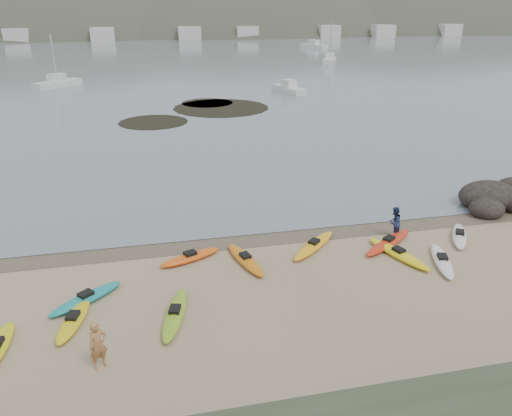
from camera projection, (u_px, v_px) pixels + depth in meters
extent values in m
plane|color=tan|center=(256.00, 235.00, 25.79)|extent=(600.00, 600.00, 0.00)
plane|color=brown|center=(257.00, 237.00, 25.52)|extent=(60.00, 60.00, 0.00)
plane|color=slate|center=(146.00, 23.00, 296.40)|extent=(1200.00, 1200.00, 0.00)
ellipsoid|color=#FFAE15|center=(314.00, 245.00, 24.28)|extent=(3.21, 3.11, 0.34)
ellipsoid|color=#E65914|center=(190.00, 257.00, 23.15)|extent=(3.12, 1.87, 0.34)
ellipsoid|color=silver|center=(459.00, 236.00, 25.27)|extent=(2.25, 3.05, 0.34)
ellipsoid|color=yellow|center=(398.00, 254.00, 23.48)|extent=(1.87, 3.88, 0.34)
ellipsoid|color=white|center=(442.00, 261.00, 22.84)|extent=(1.78, 3.46, 0.34)
ellipsoid|color=yellow|center=(74.00, 320.00, 18.56)|extent=(1.40, 3.05, 0.34)
ellipsoid|color=orange|center=(245.00, 260.00, 22.95)|extent=(1.54, 3.59, 0.34)
ellipsoid|color=teal|center=(86.00, 298.00, 19.93)|extent=(3.01, 2.62, 0.34)
ellipsoid|color=red|center=(389.00, 242.00, 24.60)|extent=(3.67, 2.81, 0.34)
ellipsoid|color=#85B424|center=(175.00, 314.00, 18.94)|extent=(1.57, 3.68, 0.34)
imported|color=#B47A48|center=(98.00, 345.00, 16.14)|extent=(0.75, 0.67, 1.71)
imported|color=navy|center=(394.00, 222.00, 25.29)|extent=(0.99, 0.97, 1.62)
ellipsoid|color=black|center=(487.00, 201.00, 29.44)|extent=(3.56, 2.77, 1.78)
ellipsoid|color=black|center=(486.00, 212.00, 28.10)|extent=(1.98, 1.78, 1.19)
ellipsoid|color=black|center=(512.00, 194.00, 30.53)|extent=(2.17, 1.98, 1.58)
cylinder|color=black|center=(153.00, 122.00, 49.85)|extent=(6.92, 6.92, 0.04)
cylinder|color=black|center=(221.00, 108.00, 56.63)|extent=(10.84, 10.84, 0.04)
cylinder|color=black|center=(207.00, 103.00, 59.28)|extent=(6.14, 6.14, 0.04)
cube|color=silver|center=(57.00, 84.00, 70.52)|extent=(6.42, 6.19, 0.98)
cube|color=silver|center=(289.00, 89.00, 66.11)|extent=(3.37, 6.58, 0.89)
cube|color=silver|center=(330.00, 60.00, 98.72)|extent=(4.99, 7.36, 1.01)
cube|color=silver|center=(314.00, 46.00, 130.08)|extent=(5.75, 8.04, 1.11)
ellipsoid|color=#384235|center=(41.00, 81.00, 199.52)|extent=(220.00, 120.00, 80.00)
ellipsoid|color=#384235|center=(239.00, 70.00, 210.06)|extent=(200.00, 110.00, 68.00)
ellipsoid|color=#384235|center=(411.00, 66.00, 236.86)|extent=(230.00, 130.00, 76.00)
cube|color=beige|center=(11.00, 36.00, 147.38)|extent=(7.00, 5.00, 4.00)
cube|color=beige|center=(95.00, 35.00, 152.20)|extent=(7.00, 5.00, 4.00)
cube|color=beige|center=(175.00, 34.00, 157.03)|extent=(7.00, 5.00, 4.00)
cube|color=beige|center=(249.00, 33.00, 161.85)|extent=(7.00, 5.00, 4.00)
cube|color=beige|center=(319.00, 32.00, 166.68)|extent=(7.00, 5.00, 4.00)
cube|color=beige|center=(385.00, 31.00, 171.50)|extent=(7.00, 5.00, 4.00)
cube|color=beige|center=(448.00, 30.00, 176.33)|extent=(7.00, 5.00, 4.00)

